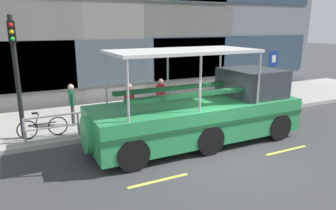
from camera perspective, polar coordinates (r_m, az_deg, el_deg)
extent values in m
plane|color=#3D3D3F|center=(10.47, 8.62, -9.02)|extent=(120.00, 120.00, 0.00)
cube|color=#A8A59E|center=(15.09, -3.59, -1.16)|extent=(32.00, 4.80, 0.18)
cube|color=#B2ADA3|center=(12.93, 0.73, -3.82)|extent=(32.00, 0.18, 0.18)
cube|color=#DBD64C|center=(8.77, -1.73, -13.68)|extent=(1.80, 0.12, 0.01)
cube|color=#DBD64C|center=(11.44, 20.88, -7.75)|extent=(1.80, 0.12, 0.01)
cube|color=#4C5660|center=(17.21, -7.59, 7.86)|extent=(13.00, 0.06, 2.43)
cube|color=#2D3D4C|center=(20.87, 12.54, 8.85)|extent=(11.83, 0.06, 2.46)
cylinder|color=gray|center=(12.93, -0.18, 0.54)|extent=(10.94, 0.07, 0.07)
cylinder|color=gray|center=(13.04, -0.18, -1.28)|extent=(10.94, 0.06, 0.06)
cylinder|color=gray|center=(11.80, -24.82, -4.36)|extent=(0.09, 0.09, 0.85)
cylinder|color=gray|center=(11.95, -16.09, -3.34)|extent=(0.09, 0.09, 0.85)
cylinder|color=gray|center=(12.38, -7.78, -2.28)|extent=(0.09, 0.09, 0.85)
cylinder|color=gray|center=(13.04, -0.18, -1.28)|extent=(0.09, 0.09, 0.85)
cylinder|color=gray|center=(13.92, 6.57, -0.37)|extent=(0.09, 0.09, 0.85)
cylinder|color=gray|center=(14.96, 12.44, 0.43)|extent=(0.09, 0.09, 0.85)
cylinder|color=gray|center=(16.15, 17.50, 1.12)|extent=(0.09, 0.09, 0.85)
cylinder|color=black|center=(11.95, -25.88, 4.27)|extent=(0.16, 0.16, 4.29)
cube|color=black|center=(11.62, -26.73, 11.88)|extent=(0.24, 0.20, 0.72)
sphere|color=red|center=(11.51, -26.85, 12.96)|extent=(0.14, 0.14, 0.14)
sphere|color=gold|center=(11.51, -26.73, 11.87)|extent=(0.14, 0.14, 0.14)
sphere|color=green|center=(11.51, -26.60, 10.78)|extent=(0.14, 0.14, 0.14)
cylinder|color=#4C4F54|center=(16.61, 18.38, 4.63)|extent=(0.08, 0.08, 2.68)
cube|color=navy|center=(16.45, 18.78, 8.00)|extent=(0.60, 0.04, 0.76)
cube|color=white|center=(16.43, 18.82, 8.00)|extent=(0.24, 0.01, 0.36)
torus|color=black|center=(12.20, -19.51, -3.62)|extent=(0.70, 0.04, 0.70)
torus|color=black|center=(12.14, -24.38, -4.18)|extent=(0.70, 0.04, 0.70)
cylinder|color=black|center=(12.11, -22.01, -3.19)|extent=(0.95, 0.04, 0.04)
cylinder|color=black|center=(12.06, -22.92, -2.66)|extent=(0.19, 0.04, 0.51)
cube|color=black|center=(11.99, -23.24, -1.40)|extent=(0.20, 0.08, 0.06)
cylinder|color=#A5A5AA|center=(12.06, -19.89, -1.39)|extent=(0.03, 0.46, 0.03)
cube|color=#2D9351|center=(11.21, 5.14, -2.50)|extent=(7.59, 2.56, 1.22)
cone|color=#2D9351|center=(14.14, 21.43, 0.10)|extent=(1.71, 1.16, 1.16)
cylinder|color=#2D9351|center=(9.85, -14.13, -5.30)|extent=(0.38, 1.16, 1.16)
cube|color=#19512C|center=(10.13, 9.00, -3.57)|extent=(7.59, 0.04, 0.12)
sphere|color=white|center=(14.44, 22.60, 0.48)|extent=(0.22, 0.22, 0.22)
cube|color=#33383D|center=(12.39, 15.06, 4.03)|extent=(1.90, 2.15, 1.03)
cube|color=silver|center=(10.47, 2.74, 9.83)|extent=(4.93, 2.35, 0.10)
cylinder|color=#B2B2B7|center=(12.78, 9.49, 6.28)|extent=(0.07, 0.07, 1.76)
cylinder|color=#B2B2B7|center=(11.05, 16.32, 4.66)|extent=(0.07, 0.07, 1.76)
cylinder|color=#B2B2B7|center=(11.57, -0.04, 5.65)|extent=(0.07, 0.07, 1.76)
cylinder|color=#B2B2B7|center=(9.63, 5.94, 3.79)|extent=(0.07, 0.07, 1.76)
cylinder|color=#B2B2B7|center=(10.75, -11.36, 4.69)|extent=(0.07, 0.07, 1.76)
cylinder|color=#B2B2B7|center=(8.63, -7.37, 2.51)|extent=(0.07, 0.07, 1.76)
cube|color=#19512C|center=(11.19, 1.13, 3.12)|extent=(4.54, 0.28, 0.12)
cube|color=#19512C|center=(10.15, 4.34, 1.90)|extent=(4.54, 0.28, 0.12)
cylinder|color=black|center=(13.84, 12.64, -1.18)|extent=(1.00, 0.28, 1.00)
cylinder|color=black|center=(12.19, 19.58, -3.80)|extent=(1.00, 0.28, 1.00)
cylinder|color=black|center=(12.21, 1.45, -2.91)|extent=(1.00, 0.28, 1.00)
cylinder|color=black|center=(10.30, 7.62, -6.38)|extent=(1.00, 0.28, 1.00)
cylinder|color=black|center=(11.27, -10.62, -4.65)|extent=(1.00, 0.28, 1.00)
cylinder|color=black|center=(9.17, -6.47, -9.02)|extent=(1.00, 0.28, 1.00)
cylinder|color=#47423D|center=(15.98, 10.88, 1.22)|extent=(0.10, 0.10, 0.76)
cylinder|color=#47423D|center=(15.83, 10.86, 1.10)|extent=(0.10, 0.10, 0.76)
cube|color=#236B47|center=(15.77, 10.98, 3.45)|extent=(0.31, 0.33, 0.54)
cylinder|color=#236B47|center=(15.96, 11.01, 3.48)|extent=(0.07, 0.07, 0.48)
cylinder|color=#236B47|center=(15.59, 10.95, 3.23)|extent=(0.07, 0.07, 0.48)
sphere|color=tan|center=(15.70, 11.05, 4.86)|extent=(0.21, 0.21, 0.21)
cylinder|color=black|center=(14.53, -1.60, 0.21)|extent=(0.10, 0.10, 0.78)
cylinder|color=black|center=(14.53, -0.99, 0.21)|extent=(0.10, 0.10, 0.78)
cube|color=maroon|center=(14.38, -1.31, 2.79)|extent=(0.34, 0.28, 0.55)
cylinder|color=maroon|center=(14.39, -2.08, 2.68)|extent=(0.07, 0.07, 0.50)
cylinder|color=maroon|center=(14.38, -0.53, 2.68)|extent=(0.07, 0.07, 0.50)
sphere|color=tan|center=(14.31, -1.32, 4.38)|extent=(0.21, 0.21, 0.21)
cylinder|color=#47423D|center=(13.19, -7.31, -1.32)|extent=(0.10, 0.10, 0.81)
cylinder|color=#47423D|center=(13.12, -6.68, -1.38)|extent=(0.10, 0.10, 0.81)
cube|color=maroon|center=(12.99, -7.09, 1.59)|extent=(0.34, 0.34, 0.57)
cylinder|color=maroon|center=(13.08, -7.88, 1.52)|extent=(0.07, 0.07, 0.52)
cylinder|color=maroon|center=(12.91, -6.28, 1.41)|extent=(0.07, 0.07, 0.52)
sphere|color=tan|center=(12.90, -7.15, 3.41)|extent=(0.22, 0.22, 0.22)
cylinder|color=#47423D|center=(13.29, -17.08, -1.66)|extent=(0.11, 0.11, 0.84)
cylinder|color=#47423D|center=(13.14, -16.93, -1.84)|extent=(0.11, 0.11, 0.84)
cube|color=#236B47|center=(13.04, -17.23, 1.27)|extent=(0.20, 0.32, 0.59)
cylinder|color=#236B47|center=(13.25, -17.42, 1.32)|extent=(0.07, 0.07, 0.53)
cylinder|color=#236B47|center=(12.85, -17.02, 0.96)|extent=(0.07, 0.07, 0.53)
sphere|color=beige|center=(12.96, -17.38, 3.15)|extent=(0.23, 0.23, 0.23)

